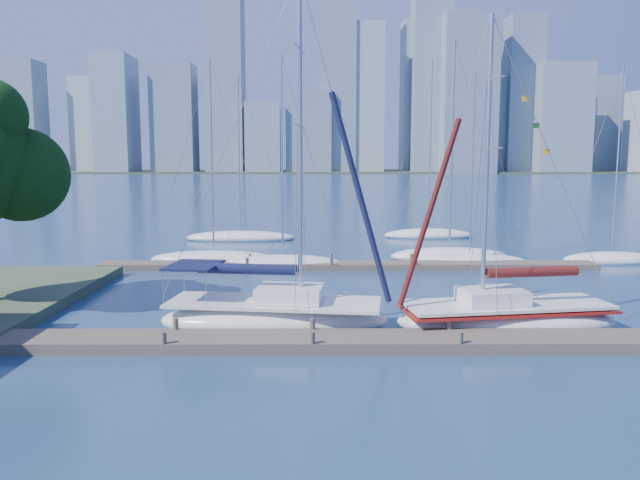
{
  "coord_description": "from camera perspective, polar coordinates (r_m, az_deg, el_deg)",
  "views": [
    {
      "loc": [
        0.2,
        -21.28,
        6.55
      ],
      "look_at": [
        0.29,
        4.0,
        3.29
      ],
      "focal_mm": 35.0,
      "sensor_mm": 36.0,
      "label": 1
    }
  ],
  "objects": [
    {
      "name": "skyline",
      "position": [
        313.57,
        3.86,
        12.73
      ],
      "size": [
        502.24,
        51.31,
        119.54
      ],
      "color": "#7D8EA1",
      "rests_on": "ground"
    },
    {
      "name": "bg_boat_5",
      "position": [
        44.03,
        25.12,
        -1.56
      ],
      "size": [
        6.56,
        3.72,
        12.64
      ],
      "rotation": [
        0.0,
        0.0,
        -0.27
      ],
      "color": "silver",
      "rests_on": "ground"
    },
    {
      "name": "bg_boat_7",
      "position": [
        53.42,
        9.88,
        0.52
      ],
      "size": [
        7.64,
        3.05,
        15.01
      ],
      "rotation": [
        0.0,
        0.0,
        -0.1
      ],
      "color": "silver",
      "rests_on": "ground"
    },
    {
      "name": "far_shore",
      "position": [
        341.35,
        -0.24,
        6.26
      ],
      "size": [
        800.0,
        100.0,
        1.5
      ],
      "primitive_type": "cube",
      "color": "#38472D",
      "rests_on": "ground"
    },
    {
      "name": "bg_boat_0",
      "position": [
        40.72,
        -9.67,
        -1.64
      ],
      "size": [
        8.41,
        4.01,
        13.04
      ],
      "rotation": [
        0.0,
        0.0,
        -0.23
      ],
      "color": "silver",
      "rests_on": "ground"
    },
    {
      "name": "bg_boat_4",
      "position": [
        40.54,
        13.5,
        -1.82
      ],
      "size": [
        7.24,
        1.96,
        12.13
      ],
      "rotation": [
        0.0,
        0.0,
        -0.01
      ],
      "color": "silver",
      "rests_on": "ground"
    },
    {
      "name": "bg_boat_3",
      "position": [
        41.99,
        11.72,
        -1.37
      ],
      "size": [
        8.04,
        3.71,
        14.52
      ],
      "rotation": [
        0.0,
        0.0,
        -0.17
      ],
      "color": "silver",
      "rests_on": "ground"
    },
    {
      "name": "near_dock",
      "position": [
        22.21,
        -0.71,
        -9.27
      ],
      "size": [
        26.0,
        2.0,
        0.4
      ],
      "primitive_type": "cube",
      "color": "#4F453A",
      "rests_on": "ground"
    },
    {
      "name": "far_dock",
      "position": [
        37.87,
        2.53,
        -2.34
      ],
      "size": [
        30.0,
        1.8,
        0.36
      ],
      "primitive_type": "cube",
      "color": "#4F453A",
      "rests_on": "ground"
    },
    {
      "name": "sailboat_maroon",
      "position": [
        25.48,
        16.63,
        -5.68
      ],
      "size": [
        8.91,
        4.11,
        12.47
      ],
      "rotation": [
        0.0,
        0.0,
        0.16
      ],
      "color": "silver",
      "rests_on": "ground"
    },
    {
      "name": "bg_boat_6",
      "position": [
        51.37,
        -7.29,
        0.27
      ],
      "size": [
        9.26,
        4.41,
        13.46
      ],
      "rotation": [
        0.0,
        0.0,
        0.24
      ],
      "color": "silver",
      "rests_on": "ground"
    },
    {
      "name": "bg_boat_1",
      "position": [
        38.38,
        -3.42,
        -2.08
      ],
      "size": [
        7.59,
        4.05,
        13.06
      ],
      "rotation": [
        0.0,
        0.0,
        0.26
      ],
      "color": "silver",
      "rests_on": "ground"
    },
    {
      "name": "ground",
      "position": [
        22.27,
        -0.71,
        -9.76
      ],
      "size": [
        700.0,
        700.0,
        0.0
      ],
      "primitive_type": "plane",
      "color": "navy",
      "rests_on": "ground"
    },
    {
      "name": "sailboat_navy",
      "position": [
        24.62,
        -4.21,
        -5.58
      ],
      "size": [
        9.24,
        4.01,
        13.97
      ],
      "rotation": [
        0.0,
        0.0,
        -0.12
      ],
      "color": "silver",
      "rests_on": "ground"
    }
  ]
}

